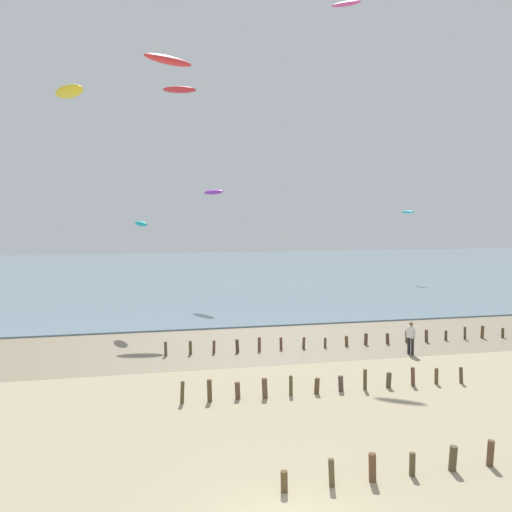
{
  "coord_description": "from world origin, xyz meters",
  "views": [
    {
      "loc": [
        -3.21,
        -11.11,
        7.26
      ],
      "look_at": [
        1.47,
        10.12,
        5.62
      ],
      "focal_mm": 37.63,
      "sensor_mm": 36.0,
      "label": 1
    }
  ],
  "objects_px": {
    "kite_aloft_3": "(346,4)",
    "kite_aloft_9": "(179,90)",
    "person_nearest_camera": "(411,337)",
    "kite_aloft_5": "(408,212)",
    "kite_aloft_1": "(141,224)",
    "kite_aloft_11": "(213,192)",
    "kite_aloft_0": "(69,92)",
    "kite_aloft_8": "(168,60)"
  },
  "relations": [
    {
      "from": "kite_aloft_1",
      "to": "kite_aloft_9",
      "type": "xyz_separation_m",
      "value": [
        2.95,
        4.67,
        9.82
      ]
    },
    {
      "from": "kite_aloft_0",
      "to": "kite_aloft_5",
      "type": "distance_m",
      "value": 41.84
    },
    {
      "from": "person_nearest_camera",
      "to": "kite_aloft_5",
      "type": "height_order",
      "value": "kite_aloft_5"
    },
    {
      "from": "kite_aloft_3",
      "to": "kite_aloft_9",
      "type": "bearing_deg",
      "value": -171.3
    },
    {
      "from": "kite_aloft_3",
      "to": "kite_aloft_11",
      "type": "height_order",
      "value": "kite_aloft_3"
    },
    {
      "from": "person_nearest_camera",
      "to": "kite_aloft_1",
      "type": "relative_size",
      "value": 0.84
    },
    {
      "from": "kite_aloft_1",
      "to": "kite_aloft_9",
      "type": "relative_size",
      "value": 0.83
    },
    {
      "from": "kite_aloft_11",
      "to": "kite_aloft_9",
      "type": "bearing_deg",
      "value": 117.86
    },
    {
      "from": "kite_aloft_8",
      "to": "kite_aloft_11",
      "type": "bearing_deg",
      "value": 48.93
    },
    {
      "from": "kite_aloft_9",
      "to": "kite_aloft_0",
      "type": "bearing_deg",
      "value": 71.46
    },
    {
      "from": "kite_aloft_5",
      "to": "kite_aloft_11",
      "type": "bearing_deg",
      "value": -80.61
    },
    {
      "from": "kite_aloft_3",
      "to": "kite_aloft_5",
      "type": "height_order",
      "value": "kite_aloft_3"
    },
    {
      "from": "person_nearest_camera",
      "to": "kite_aloft_3",
      "type": "height_order",
      "value": "kite_aloft_3"
    },
    {
      "from": "kite_aloft_1",
      "to": "kite_aloft_11",
      "type": "relative_size",
      "value": 0.78
    },
    {
      "from": "kite_aloft_3",
      "to": "kite_aloft_9",
      "type": "xyz_separation_m",
      "value": [
        -10.87,
        5.36,
        -5.04
      ]
    },
    {
      "from": "kite_aloft_0",
      "to": "kite_aloft_8",
      "type": "distance_m",
      "value": 7.7
    },
    {
      "from": "kite_aloft_3",
      "to": "kite_aloft_1",
      "type": "bearing_deg",
      "value": -147.89
    },
    {
      "from": "kite_aloft_8",
      "to": "kite_aloft_1",
      "type": "bearing_deg",
      "value": 65.62
    },
    {
      "from": "kite_aloft_0",
      "to": "kite_aloft_11",
      "type": "height_order",
      "value": "kite_aloft_0"
    },
    {
      "from": "person_nearest_camera",
      "to": "kite_aloft_9",
      "type": "relative_size",
      "value": 0.7
    },
    {
      "from": "kite_aloft_9",
      "to": "kite_aloft_11",
      "type": "relative_size",
      "value": 0.94
    },
    {
      "from": "kite_aloft_0",
      "to": "kite_aloft_9",
      "type": "height_order",
      "value": "kite_aloft_9"
    },
    {
      "from": "kite_aloft_1",
      "to": "kite_aloft_9",
      "type": "bearing_deg",
      "value": -46.67
    },
    {
      "from": "kite_aloft_1",
      "to": "kite_aloft_8",
      "type": "xyz_separation_m",
      "value": [
        1.08,
        -13.9,
        6.71
      ]
    },
    {
      "from": "kite_aloft_3",
      "to": "kite_aloft_9",
      "type": "relative_size",
      "value": 0.83
    },
    {
      "from": "kite_aloft_8",
      "to": "kite_aloft_11",
      "type": "distance_m",
      "value": 23.55
    },
    {
      "from": "kite_aloft_0",
      "to": "kite_aloft_11",
      "type": "xyz_separation_m",
      "value": [
        9.42,
        16.4,
        -4.15
      ]
    },
    {
      "from": "person_nearest_camera",
      "to": "kite_aloft_11",
      "type": "xyz_separation_m",
      "value": [
        -7.66,
        19.46,
        8.3
      ]
    },
    {
      "from": "kite_aloft_9",
      "to": "kite_aloft_11",
      "type": "height_order",
      "value": "kite_aloft_9"
    },
    {
      "from": "person_nearest_camera",
      "to": "kite_aloft_8",
      "type": "xyz_separation_m",
      "value": [
        -12.58,
        -3.18,
        12.51
      ]
    },
    {
      "from": "person_nearest_camera",
      "to": "kite_aloft_9",
      "type": "height_order",
      "value": "kite_aloft_9"
    },
    {
      "from": "kite_aloft_0",
      "to": "kite_aloft_5",
      "type": "height_order",
      "value": "kite_aloft_0"
    },
    {
      "from": "kite_aloft_11",
      "to": "kite_aloft_5",
      "type": "bearing_deg",
      "value": -92.61
    },
    {
      "from": "kite_aloft_1",
      "to": "kite_aloft_3",
      "type": "relative_size",
      "value": 1.0
    },
    {
      "from": "kite_aloft_3",
      "to": "kite_aloft_8",
      "type": "xyz_separation_m",
      "value": [
        -12.74,
        -13.21,
        -8.15
      ]
    },
    {
      "from": "kite_aloft_3",
      "to": "person_nearest_camera",
      "type": "bearing_deg",
      "value": -55.94
    },
    {
      "from": "kite_aloft_5",
      "to": "kite_aloft_11",
      "type": "distance_m",
      "value": 24.85
    },
    {
      "from": "kite_aloft_0",
      "to": "kite_aloft_9",
      "type": "distance_m",
      "value": 14.24
    },
    {
      "from": "person_nearest_camera",
      "to": "kite_aloft_1",
      "type": "xyz_separation_m",
      "value": [
        -13.66,
        10.72,
        5.8
      ]
    },
    {
      "from": "person_nearest_camera",
      "to": "kite_aloft_0",
      "type": "height_order",
      "value": "kite_aloft_0"
    },
    {
      "from": "kite_aloft_1",
      "to": "kite_aloft_11",
      "type": "bearing_deg",
      "value": -48.88
    },
    {
      "from": "person_nearest_camera",
      "to": "kite_aloft_5",
      "type": "relative_size",
      "value": 0.91
    }
  ]
}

